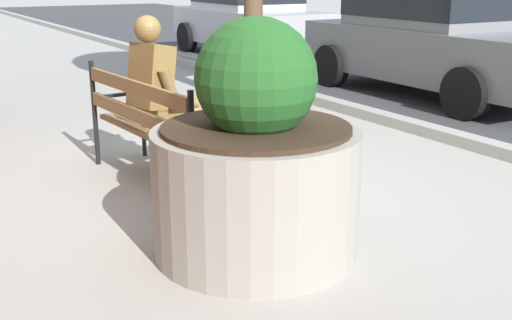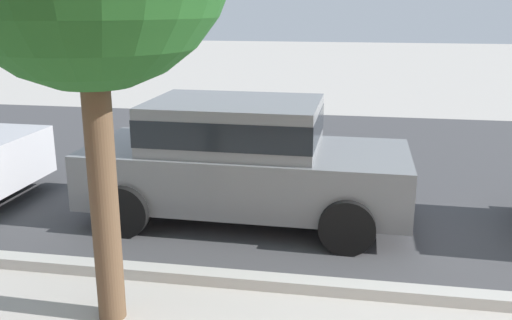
# 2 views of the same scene
# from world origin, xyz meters

# --- Properties ---
(street_surface) EXTENTS (60.00, 9.00, 0.01)m
(street_surface) POSITION_xyz_m (0.00, 7.50, 0.00)
(street_surface) COLOR #424244
(street_surface) RESTS_ON ground
(curb_stone) EXTENTS (60.00, 0.20, 0.12)m
(curb_stone) POSITION_xyz_m (0.00, 2.90, 0.06)
(curb_stone) COLOR #B2AFA8
(curb_stone) RESTS_ON ground
(parked_car_grey) EXTENTS (4.13, 1.97, 1.56)m
(parked_car_grey) POSITION_xyz_m (-1.86, 4.72, 0.84)
(parked_car_grey) COLOR slate
(parked_car_grey) RESTS_ON ground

